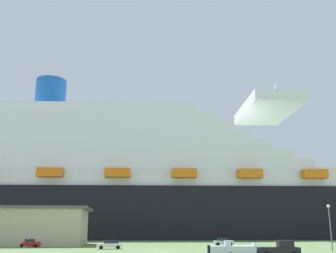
% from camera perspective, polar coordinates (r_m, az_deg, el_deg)
% --- Properties ---
extents(ground_plane, '(600.00, 600.00, 0.00)m').
position_cam_1_polar(ground_plane, '(98.52, -2.34, -16.68)').
color(ground_plane, '#567042').
extents(cruise_ship, '(219.58, 39.49, 62.69)m').
position_cam_1_polar(cruise_ship, '(143.38, -8.10, -8.45)').
color(cruise_ship, black).
rests_on(cruise_ship, ground_plane).
extents(pickup_truck, '(5.77, 2.73, 2.20)m').
position_cam_1_polar(pickup_truck, '(57.87, 15.92, -16.72)').
color(pickup_truck, black).
rests_on(pickup_truck, ground_plane).
extents(small_boat_on_trailer, '(8.37, 2.71, 2.15)m').
position_cam_1_polar(small_boat_on_trailer, '(56.78, 10.09, -17.17)').
color(small_boat_on_trailer, '#595960').
rests_on(small_boat_on_trailer, ground_plane).
extents(street_lamp, '(0.56, 0.56, 7.81)m').
position_cam_1_polar(street_lamp, '(76.06, 22.39, -12.46)').
color(street_lamp, slate).
rests_on(street_lamp, ground_plane).
extents(parked_car_white_van, '(4.87, 2.58, 1.58)m').
position_cam_1_polar(parked_car_white_van, '(77.16, -8.43, -16.55)').
color(parked_car_white_van, white).
rests_on(parked_car_white_van, ground_plane).
extents(parked_car_red_hatchback, '(4.62, 2.68, 1.58)m').
position_cam_1_polar(parked_car_red_hatchback, '(88.22, -19.32, -15.64)').
color(parked_car_red_hatchback, red).
rests_on(parked_car_red_hatchback, ground_plane).
extents(parked_car_silver_sedan, '(4.38, 2.22, 1.58)m').
position_cam_1_polar(parked_car_silver_sedan, '(92.34, 8.05, -16.19)').
color(parked_car_silver_sedan, silver).
rests_on(parked_car_silver_sedan, ground_plane).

